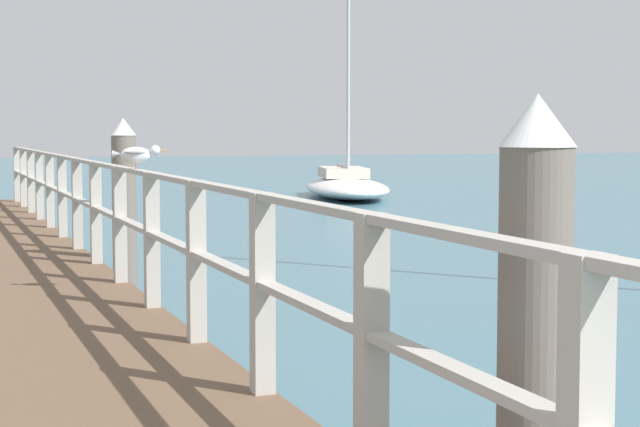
# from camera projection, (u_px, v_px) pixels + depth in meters

# --- Properties ---
(pier_railing) EXTENTS (0.12, 22.52, 1.14)m
(pier_railing) POSITION_uv_depth(u_px,v_px,m) (96.00, 201.00, 12.13)
(pier_railing) COLOR #B2ADA3
(pier_railing) RESTS_ON pier_deck
(dock_piling_near) EXTENTS (0.29, 0.29, 2.12)m
(dock_piling_near) POSITION_uv_depth(u_px,v_px,m) (534.00, 371.00, 4.12)
(dock_piling_near) COLOR #6B6056
(dock_piling_near) RESTS_ON ground_plane
(dock_piling_far) EXTENTS (0.29, 0.29, 2.12)m
(dock_piling_far) POSITION_uv_depth(u_px,v_px,m) (124.00, 209.00, 12.60)
(dock_piling_far) COLOR #6B6056
(dock_piling_far) RESTS_ON ground_plane
(seagull_foreground) EXTENTS (0.46, 0.25, 0.21)m
(seagull_foreground) POSITION_uv_depth(u_px,v_px,m) (137.00, 154.00, 9.73)
(seagull_foreground) COLOR white
(seagull_foreground) RESTS_ON pier_railing
(boat_1) EXTENTS (3.85, 7.13, 8.91)m
(boat_1) POSITION_uv_depth(u_px,v_px,m) (346.00, 185.00, 31.86)
(boat_1) COLOR white
(boat_1) RESTS_ON ground_plane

